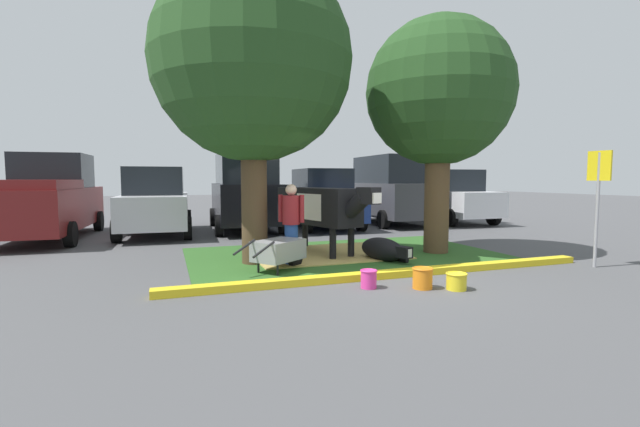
{
  "coord_description": "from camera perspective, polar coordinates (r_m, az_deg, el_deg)",
  "views": [
    {
      "loc": [
        -3.4,
        -6.62,
        1.68
      ],
      "look_at": [
        -0.12,
        2.54,
        0.9
      ],
      "focal_mm": 24.25,
      "sensor_mm": 36.0,
      "label": 1
    }
  ],
  "objects": [
    {
      "name": "ground_plane",
      "position": [
        7.63,
        7.37,
        -8.18
      ],
      "size": [
        80.0,
        80.0,
        0.0
      ],
      "primitive_type": "plane",
      "color": "#4C4C4F"
    },
    {
      "name": "bucket_orange",
      "position": [
        6.88,
        13.37,
        -8.24
      ],
      "size": [
        0.33,
        0.33,
        0.32
      ],
      "color": "orange",
      "rests_on": "ground"
    },
    {
      "name": "person_handler",
      "position": [
        8.35,
        -3.82,
        -1.16
      ],
      "size": [
        0.44,
        0.36,
        1.58
      ],
      "color": "#23478C",
      "rests_on": "ground"
    },
    {
      "name": "hatchback_white",
      "position": [
        17.48,
        16.74,
        2.12
      ],
      "size": [
        2.19,
        4.48,
        2.02
      ],
      "color": "silver",
      "rests_on": "ground"
    },
    {
      "name": "calf_lying",
      "position": [
        8.95,
        8.35,
        -4.73
      ],
      "size": [
        0.79,
        1.33,
        0.48
      ],
      "color": "black",
      "rests_on": "ground"
    },
    {
      "name": "sedan_blue",
      "position": [
        14.93,
        0.19,
        1.92
      ],
      "size": [
        2.19,
        4.48,
        2.02
      ],
      "color": "navy",
      "rests_on": "ground"
    },
    {
      "name": "parking_sign",
      "position": [
        9.67,
        32.85,
        3.11
      ],
      "size": [
        0.08,
        0.44,
        2.21
      ],
      "color": "#99999E",
      "rests_on": "ground"
    },
    {
      "name": "shade_tree_right",
      "position": [
        10.26,
        15.43,
        14.96
      ],
      "size": [
        3.24,
        3.24,
        5.23
      ],
      "color": "brown",
      "rests_on": "ground"
    },
    {
      "name": "cow_holstein",
      "position": [
        9.54,
        0.08,
        0.91
      ],
      "size": [
        1.33,
        3.06,
        1.52
      ],
      "color": "black",
      "rests_on": "ground"
    },
    {
      "name": "sedan_silver",
      "position": [
        13.84,
        -20.84,
        1.41
      ],
      "size": [
        2.19,
        4.48,
        2.02
      ],
      "color": "silver",
      "rests_on": "ground"
    },
    {
      "name": "curb_yellow",
      "position": [
        7.61,
        10.04,
        -7.79
      ],
      "size": [
        7.91,
        0.24,
        0.12
      ],
      "primitive_type": "cube",
      "color": "yellow",
      "rests_on": "ground"
    },
    {
      "name": "suv_dark_grey",
      "position": [
        16.35,
        9.19,
        3.1
      ],
      "size": [
        2.29,
        4.69,
        2.52
      ],
      "color": "#3D3D42",
      "rests_on": "ground"
    },
    {
      "name": "hay_bedding",
      "position": [
        9.59,
        0.61,
        -5.35
      ],
      "size": [
        3.22,
        2.43,
        0.04
      ],
      "primitive_type": "cube",
      "rotation": [
        0.0,
        0.0,
        0.01
      ],
      "color": "tan",
      "rests_on": "ground"
    },
    {
      "name": "pickup_truck_maroon",
      "position": [
        14.28,
        -32.42,
        1.6
      ],
      "size": [
        2.42,
        5.49,
        2.42
      ],
      "color": "maroon",
      "rests_on": "ground"
    },
    {
      "name": "wheelbarrow",
      "position": [
        7.88,
        -5.38,
        -4.89
      ],
      "size": [
        1.45,
        1.25,
        0.63
      ],
      "color": "gray",
      "rests_on": "ground"
    },
    {
      "name": "shade_tree_left",
      "position": [
        8.87,
        -8.89,
        19.05
      ],
      "size": [
        3.85,
        3.85,
        5.86
      ],
      "color": "#4C3823",
      "rests_on": "ground"
    },
    {
      "name": "suv_black",
      "position": [
        14.42,
        -9.87,
        2.89
      ],
      "size": [
        2.29,
        4.69,
        2.52
      ],
      "color": "black",
      "rests_on": "ground"
    },
    {
      "name": "bucket_yellow",
      "position": [
        6.96,
        17.55,
        -8.47
      ],
      "size": [
        0.33,
        0.33,
        0.26
      ],
      "color": "yellow",
      "rests_on": "ground"
    },
    {
      "name": "grass_island",
      "position": [
        9.58,
        3.37,
        -5.46
      ],
      "size": [
        6.71,
        4.16,
        0.02
      ],
      "primitive_type": "cube",
      "color": "#2D5B23",
      "rests_on": "ground"
    },
    {
      "name": "bucket_pink",
      "position": [
        6.77,
        6.44,
        -8.53
      ],
      "size": [
        0.27,
        0.27,
        0.28
      ],
      "color": "#EA3893",
      "rests_on": "ground"
    }
  ]
}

